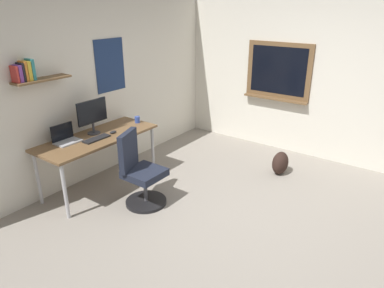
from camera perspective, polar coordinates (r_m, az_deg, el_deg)
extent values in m
plane|color=gray|center=(4.20, 8.40, -12.83)|extent=(5.20, 5.20, 0.00)
cube|color=silver|center=(5.15, -15.79, 9.10)|extent=(5.00, 0.10, 2.60)
cube|color=brown|center=(4.51, -23.24, 9.63)|extent=(0.68, 0.20, 0.02)
cube|color=navy|center=(5.24, -13.20, 12.35)|extent=(0.52, 0.01, 0.74)
cube|color=#C63833|center=(4.38, -26.92, 10.08)|extent=(0.03, 0.14, 0.18)
cube|color=#7A3D99|center=(4.39, -26.48, 10.23)|extent=(0.04, 0.14, 0.19)
cube|color=black|center=(4.41, -26.08, 10.46)|extent=(0.02, 0.14, 0.21)
cube|color=orange|center=(4.42, -25.75, 10.64)|extent=(0.03, 0.14, 0.22)
cube|color=gold|center=(4.44, -25.29, 10.73)|extent=(0.04, 0.14, 0.22)
cube|color=teal|center=(4.46, -24.81, 10.98)|extent=(0.04, 0.14, 0.24)
cube|color=silver|center=(5.86, 20.68, 10.02)|extent=(0.10, 5.00, 2.60)
cube|color=brown|center=(6.02, 13.91, 11.56)|extent=(0.04, 1.10, 0.90)
cube|color=black|center=(6.00, 13.85, 11.55)|extent=(0.01, 0.94, 0.76)
cube|color=brown|center=(6.08, 13.34, 7.21)|extent=(0.12, 1.10, 0.03)
cube|color=brown|center=(4.79, -15.14, 1.06)|extent=(1.64, 0.67, 0.03)
cylinder|color=#B7B7BC|center=(4.34, -19.99, -7.28)|extent=(0.04, 0.04, 0.71)
cylinder|color=#B7B7BC|center=(5.22, -6.41, -0.95)|extent=(0.04, 0.04, 0.71)
cylinder|color=#B7B7BC|center=(4.77, -23.82, -5.14)|extent=(0.04, 0.04, 0.71)
cylinder|color=#B7B7BC|center=(5.58, -10.63, 0.37)|extent=(0.04, 0.04, 0.71)
cylinder|color=black|center=(4.58, -7.47, -9.29)|extent=(0.52, 0.52, 0.04)
cylinder|color=#4C4C51|center=(4.48, -7.59, -7.22)|extent=(0.05, 0.05, 0.34)
cube|color=#1E2333|center=(4.38, -7.73, -4.77)|extent=(0.44, 0.44, 0.09)
cube|color=#1E2333|center=(4.34, -10.35, -1.05)|extent=(0.40, 0.20, 0.48)
cube|color=#ADAFB5|center=(4.67, -19.53, 0.31)|extent=(0.31, 0.21, 0.02)
cube|color=black|center=(4.71, -20.41, 1.86)|extent=(0.31, 0.01, 0.21)
cylinder|color=#38383D|center=(4.90, -15.68, 1.74)|extent=(0.17, 0.17, 0.01)
cylinder|color=#38383D|center=(4.87, -15.77, 2.58)|extent=(0.03, 0.03, 0.14)
cube|color=black|center=(4.79, -15.97, 5.09)|extent=(0.46, 0.02, 0.31)
cube|color=black|center=(4.67, -15.27, 0.84)|extent=(0.37, 0.13, 0.02)
ellipsoid|color=#262628|center=(4.84, -12.75, 1.91)|extent=(0.10, 0.06, 0.03)
cylinder|color=#334CA5|center=(5.20, -8.90, 3.95)|extent=(0.08, 0.08, 0.09)
ellipsoid|color=black|center=(5.36, 14.18, -3.02)|extent=(0.32, 0.22, 0.34)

